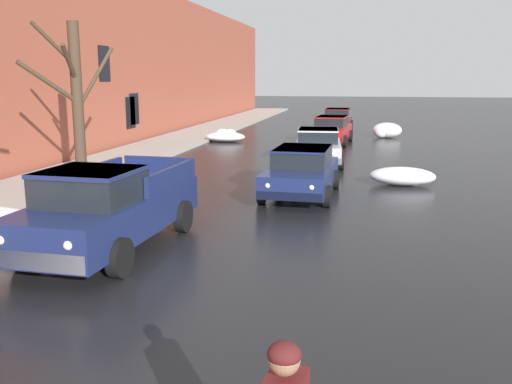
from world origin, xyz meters
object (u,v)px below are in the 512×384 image
(pickup_truck_darkblue_approaching_near_lane, at_px, (108,208))
(sedan_silver_parked_kerbside_mid, at_px, (318,146))
(sedan_darkblue_parked_kerbside_close, at_px, (302,170))
(sedan_maroon_queued_behind_truck, at_px, (337,119))
(sedan_red_parked_far_down_block, at_px, (331,129))
(bare_tree_mid_block, at_px, (76,101))

(pickup_truck_darkblue_approaching_near_lane, relative_size, sedan_silver_parked_kerbside_mid, 1.31)
(pickup_truck_darkblue_approaching_near_lane, relative_size, sedan_darkblue_parked_kerbside_close, 1.20)
(sedan_darkblue_parked_kerbside_close, bearing_deg, sedan_maroon_queued_behind_truck, 90.35)
(sedan_silver_parked_kerbside_mid, height_order, sedan_red_parked_far_down_block, same)
(sedan_maroon_queued_behind_truck, bearing_deg, pickup_truck_darkblue_approaching_near_lane, -96.51)
(bare_tree_mid_block, relative_size, sedan_maroon_queued_behind_truck, 1.17)
(sedan_red_parked_far_down_block, relative_size, sedan_maroon_queued_behind_truck, 1.03)
(pickup_truck_darkblue_approaching_near_lane, distance_m, sedan_silver_parked_kerbside_mid, 12.67)
(bare_tree_mid_block, distance_m, sedan_darkblue_parked_kerbside_close, 7.10)
(sedan_red_parked_far_down_block, height_order, sedan_maroon_queued_behind_truck, same)
(sedan_maroon_queued_behind_truck, bearing_deg, sedan_darkblue_parked_kerbside_close, -89.65)
(pickup_truck_darkblue_approaching_near_lane, bearing_deg, sedan_maroon_queued_behind_truck, 83.49)
(sedan_darkblue_parked_kerbside_close, height_order, sedan_silver_parked_kerbside_mid, same)
(sedan_darkblue_parked_kerbside_close, distance_m, sedan_silver_parked_kerbside_mid, 6.16)
(sedan_darkblue_parked_kerbside_close, bearing_deg, sedan_silver_parked_kerbside_mid, 90.66)
(sedan_darkblue_parked_kerbside_close, bearing_deg, sedan_red_parked_far_down_block, 90.15)
(bare_tree_mid_block, bearing_deg, sedan_red_parked_far_down_block, 64.47)
(pickup_truck_darkblue_approaching_near_lane, xyz_separation_m, sedan_red_parked_far_down_block, (3.17, 19.69, -0.13))
(sedan_silver_parked_kerbside_mid, relative_size, sedan_maroon_queued_behind_truck, 0.92)
(bare_tree_mid_block, distance_m, sedan_maroon_queued_behind_truck, 22.55)
(bare_tree_mid_block, bearing_deg, sedan_maroon_queued_behind_truck, 72.74)
(sedan_red_parked_far_down_block, distance_m, sedan_maroon_queued_behind_truck, 7.30)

